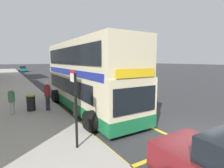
{
  "coord_description": "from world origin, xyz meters",
  "views": [
    {
      "loc": [
        -6.93,
        -4.16,
        3.23
      ],
      "look_at": [
        -0.19,
        6.88,
        1.47
      ],
      "focal_mm": 27.86,
      "sensor_mm": 36.0,
      "label": 1
    }
  ],
  "objects_px": {
    "pedestrian_waiting_near_sign": "(12,100)",
    "bus_stop_sign": "(75,103)",
    "double_decker_bus": "(87,78)",
    "pedestrian_further_back": "(47,95)",
    "parked_car_teal_ahead": "(23,69)",
    "litter_bin": "(31,103)"
  },
  "relations": [
    {
      "from": "double_decker_bus",
      "to": "pedestrian_further_back",
      "type": "relative_size",
      "value": 5.61
    },
    {
      "from": "bus_stop_sign",
      "to": "parked_car_teal_ahead",
      "type": "relative_size",
      "value": 0.65
    },
    {
      "from": "bus_stop_sign",
      "to": "parked_car_teal_ahead",
      "type": "distance_m",
      "value": 49.36
    },
    {
      "from": "pedestrian_waiting_near_sign",
      "to": "pedestrian_further_back",
      "type": "relative_size",
      "value": 0.85
    },
    {
      "from": "double_decker_bus",
      "to": "pedestrian_further_back",
      "type": "xyz_separation_m",
      "value": [
        -2.39,
        0.58,
        -0.93
      ]
    },
    {
      "from": "litter_bin",
      "to": "double_decker_bus",
      "type": "bearing_deg",
      "value": -17.12
    },
    {
      "from": "pedestrian_further_back",
      "to": "parked_car_teal_ahead",
      "type": "bearing_deg",
      "value": 87.43
    },
    {
      "from": "parked_car_teal_ahead",
      "to": "pedestrian_waiting_near_sign",
      "type": "height_order",
      "value": "pedestrian_waiting_near_sign"
    },
    {
      "from": "pedestrian_waiting_near_sign",
      "to": "double_decker_bus",
      "type": "bearing_deg",
      "value": -9.49
    },
    {
      "from": "pedestrian_further_back",
      "to": "litter_bin",
      "type": "height_order",
      "value": "pedestrian_further_back"
    },
    {
      "from": "bus_stop_sign",
      "to": "pedestrian_waiting_near_sign",
      "type": "relative_size",
      "value": 1.79
    },
    {
      "from": "pedestrian_waiting_near_sign",
      "to": "bus_stop_sign",
      "type": "bearing_deg",
      "value": -71.67
    },
    {
      "from": "double_decker_bus",
      "to": "pedestrian_further_back",
      "type": "distance_m",
      "value": 2.63
    },
    {
      "from": "bus_stop_sign",
      "to": "pedestrian_further_back",
      "type": "xyz_separation_m",
      "value": [
        0.1,
        5.38,
        -0.62
      ]
    },
    {
      "from": "litter_bin",
      "to": "bus_stop_sign",
      "type": "bearing_deg",
      "value": -82.09
    },
    {
      "from": "double_decker_bus",
      "to": "litter_bin",
      "type": "bearing_deg",
      "value": 162.88
    },
    {
      "from": "pedestrian_further_back",
      "to": "double_decker_bus",
      "type": "bearing_deg",
      "value": -13.67
    },
    {
      "from": "double_decker_bus",
      "to": "pedestrian_waiting_near_sign",
      "type": "height_order",
      "value": "double_decker_bus"
    },
    {
      "from": "parked_car_teal_ahead",
      "to": "pedestrian_waiting_near_sign",
      "type": "distance_m",
      "value": 43.96
    },
    {
      "from": "pedestrian_waiting_near_sign",
      "to": "pedestrian_further_back",
      "type": "bearing_deg",
      "value": -4.18
    },
    {
      "from": "bus_stop_sign",
      "to": "parked_car_teal_ahead",
      "type": "height_order",
      "value": "bus_stop_sign"
    },
    {
      "from": "bus_stop_sign",
      "to": "pedestrian_further_back",
      "type": "height_order",
      "value": "bus_stop_sign"
    }
  ]
}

